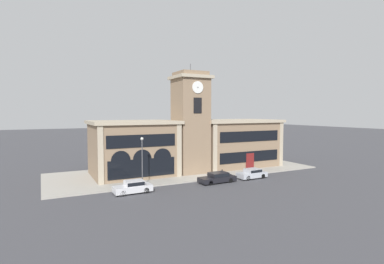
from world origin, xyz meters
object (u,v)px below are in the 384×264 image
at_px(street_lamp, 142,154).
at_px(parked_car_far, 252,173).
at_px(bollard, 222,173).
at_px(parked_car_mid, 218,177).
at_px(parked_car_near, 133,187).

bearing_deg(street_lamp, parked_car_far, -7.22).
height_order(parked_car_far, bollard, parked_car_far).
bearing_deg(parked_car_mid, street_lamp, -13.05).
bearing_deg(parked_car_far, bollard, -31.90).
distance_m(parked_car_near, street_lamp, 4.17).
bearing_deg(parked_car_far, parked_car_mid, -1.68).
bearing_deg(parked_car_mid, bollard, -135.97).
relative_size(street_lamp, bollard, 5.61).
distance_m(parked_car_mid, bollard, 2.89).
relative_size(parked_car_far, street_lamp, 0.71).
bearing_deg(parked_car_near, bollard, -172.74).
bearing_deg(bollard, parked_car_near, -171.07).
bearing_deg(bollard, parked_car_mid, -134.29).
relative_size(parked_car_near, bollard, 4.05).
xyz_separation_m(parked_car_far, street_lamp, (-15.05, 1.91, 3.35)).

